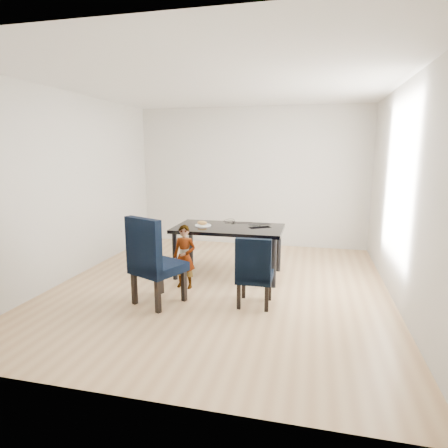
% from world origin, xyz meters
% --- Properties ---
extents(floor, '(4.50, 5.00, 0.01)m').
position_xyz_m(floor, '(0.00, 0.00, -0.01)').
color(floor, tan).
rests_on(floor, ground).
extents(ceiling, '(4.50, 5.00, 0.01)m').
position_xyz_m(ceiling, '(0.00, 0.00, 2.71)').
color(ceiling, white).
rests_on(ceiling, wall_back).
extents(wall_back, '(4.50, 0.01, 2.70)m').
position_xyz_m(wall_back, '(0.00, 2.50, 1.35)').
color(wall_back, silver).
rests_on(wall_back, ground).
extents(wall_front, '(4.50, 0.01, 2.70)m').
position_xyz_m(wall_front, '(0.00, -2.50, 1.35)').
color(wall_front, white).
rests_on(wall_front, ground).
extents(wall_left, '(0.01, 5.00, 2.70)m').
position_xyz_m(wall_left, '(-2.25, 0.00, 1.35)').
color(wall_left, silver).
rests_on(wall_left, ground).
extents(wall_right, '(0.01, 5.00, 2.70)m').
position_xyz_m(wall_right, '(2.25, 0.00, 1.35)').
color(wall_right, silver).
rests_on(wall_right, ground).
extents(dining_table, '(1.60, 0.90, 0.75)m').
position_xyz_m(dining_table, '(0.00, 0.50, 0.38)').
color(dining_table, black).
rests_on(dining_table, floor).
extents(chair_left, '(0.71, 0.72, 1.10)m').
position_xyz_m(chair_left, '(-0.61, -0.72, 0.55)').
color(chair_left, black).
rests_on(chair_left, floor).
extents(chair_right, '(0.43, 0.44, 0.87)m').
position_xyz_m(chair_right, '(0.56, -0.51, 0.44)').
color(chair_right, black).
rests_on(chair_right, floor).
extents(child, '(0.34, 0.23, 0.88)m').
position_xyz_m(child, '(-0.47, -0.15, 0.44)').
color(child, orange).
rests_on(child, floor).
extents(plate, '(0.25, 0.25, 0.01)m').
position_xyz_m(plate, '(-0.39, 0.49, 0.76)').
color(plate, white).
rests_on(plate, dining_table).
extents(sandwich, '(0.16, 0.09, 0.06)m').
position_xyz_m(sandwich, '(-0.41, 0.49, 0.79)').
color(sandwich, '#AB783D').
rests_on(sandwich, plate).
extents(laptop, '(0.40, 0.37, 0.03)m').
position_xyz_m(laptop, '(0.42, 0.71, 0.76)').
color(laptop, black).
rests_on(laptop, dining_table).
extents(cable_tangle, '(0.18, 0.18, 0.01)m').
position_xyz_m(cable_tangle, '(-0.04, 0.82, 0.75)').
color(cable_tangle, black).
rests_on(cable_tangle, dining_table).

